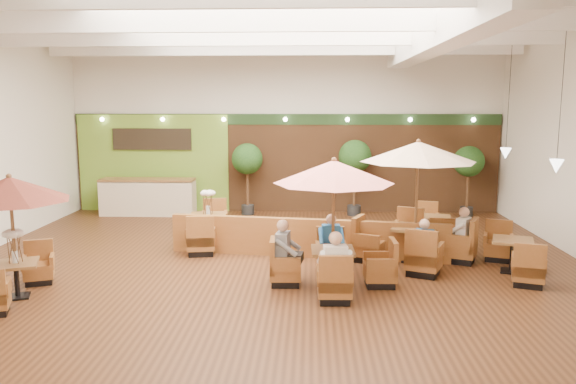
# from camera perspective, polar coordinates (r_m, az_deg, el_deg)

# --- Properties ---
(room) EXTENTS (14.04, 14.00, 5.52)m
(room) POSITION_cam_1_polar(r_m,az_deg,el_deg) (13.72, -0.09, 9.29)
(room) COLOR #381E0F
(room) RESTS_ON ground
(service_counter) EXTENTS (3.00, 0.75, 1.18)m
(service_counter) POSITION_cam_1_polar(r_m,az_deg,el_deg) (18.60, -14.03, -0.50)
(service_counter) COLOR beige
(service_counter) RESTS_ON ground
(booth_divider) EXTENTS (6.50, 1.08, 0.91)m
(booth_divider) POSITION_cam_1_polar(r_m,az_deg,el_deg) (13.15, 1.92, -4.68)
(booth_divider) COLOR brown
(booth_divider) RESTS_ON ground
(table_0) EXTENTS (2.26, 2.40, 2.32)m
(table_0) POSITION_cam_1_polar(r_m,az_deg,el_deg) (11.33, -26.51, -1.59)
(table_0) COLOR brown
(table_0) RESTS_ON ground
(table_1) EXTENTS (2.48, 2.48, 2.54)m
(table_1) POSITION_cam_1_polar(r_m,az_deg,el_deg) (10.86, 4.64, -0.67)
(table_1) COLOR brown
(table_1) RESTS_ON ground
(table_2) EXTENTS (2.92, 2.92, 2.78)m
(table_2) POSITION_cam_1_polar(r_m,az_deg,el_deg) (12.80, 12.99, 1.24)
(table_2) COLOR brown
(table_2) RESTS_ON ground
(table_3) EXTENTS (1.00, 2.69, 1.55)m
(table_3) POSITION_cam_1_polar(r_m,az_deg,el_deg) (14.42, -8.09, -3.36)
(table_3) COLOR brown
(table_3) RESTS_ON ground
(table_4) EXTENTS (1.03, 2.56, 0.91)m
(table_4) POSITION_cam_1_polar(r_m,az_deg,el_deg) (12.90, 21.80, -6.08)
(table_4) COLOR brown
(table_4) RESTS_ON ground
(table_5) EXTENTS (0.97, 2.52, 0.91)m
(table_5) POSITION_cam_1_polar(r_m,az_deg,el_deg) (14.83, 14.56, -3.81)
(table_5) COLOR brown
(table_5) RESTS_ON ground
(topiary_0) EXTENTS (0.99, 0.99, 2.31)m
(topiary_0) POSITION_cam_1_polar(r_m,az_deg,el_deg) (18.01, -4.16, 3.09)
(topiary_0) COLOR black
(topiary_0) RESTS_ON ground
(topiary_1) EXTENTS (1.04, 1.04, 2.42)m
(topiary_1) POSITION_cam_1_polar(r_m,az_deg,el_deg) (17.94, 6.81, 3.31)
(topiary_1) COLOR black
(topiary_1) RESTS_ON ground
(topiary_2) EXTENTS (0.96, 0.96, 2.24)m
(topiary_2) POSITION_cam_1_polar(r_m,az_deg,el_deg) (18.57, 17.88, 2.71)
(topiary_2) COLOR black
(topiary_2) RESTS_ON ground
(diner_0) EXTENTS (0.44, 0.37, 0.85)m
(diner_0) POSITION_cam_1_polar(r_m,az_deg,el_deg) (10.17, 4.78, -6.89)
(diner_0) COLOR white
(diner_0) RESTS_ON ground
(diner_1) EXTENTS (0.39, 0.32, 0.78)m
(diner_1) POSITION_cam_1_polar(r_m,az_deg,el_deg) (11.97, 4.41, -4.59)
(diner_1) COLOR #245F9F
(diner_1) RESTS_ON ground
(diner_2) EXTENTS (0.37, 0.44, 0.85)m
(diner_2) POSITION_cam_1_polar(r_m,az_deg,el_deg) (11.06, -0.25, -5.55)
(diner_2) COLOR slate
(diner_2) RESTS_ON ground
(diner_3) EXTENTS (0.42, 0.40, 0.75)m
(diner_3) POSITION_cam_1_polar(r_m,az_deg,el_deg) (12.02, 13.68, -4.82)
(diner_3) COLOR #245F9F
(diner_3) RESTS_ON ground
(diner_4) EXTENTS (0.45, 0.47, 0.81)m
(diner_4) POSITION_cam_1_polar(r_m,az_deg,el_deg) (13.21, 17.17, -3.62)
(diner_4) COLOR white
(diner_4) RESTS_ON ground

